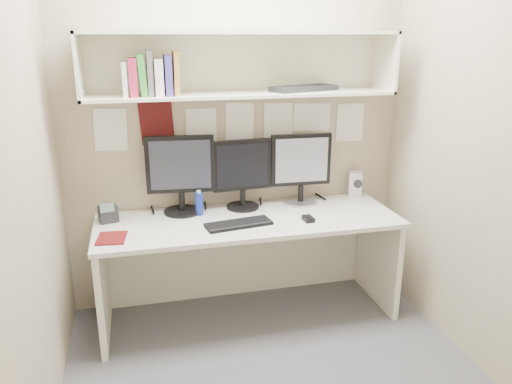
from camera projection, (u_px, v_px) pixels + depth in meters
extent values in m
cube|color=#4E4D53|center=(274.00, 371.00, 2.94)|extent=(2.40, 2.00, 0.01)
cube|color=tan|center=(237.00, 124.00, 3.48)|extent=(2.40, 0.02, 2.60)
cube|color=tan|center=(361.00, 226.00, 1.63)|extent=(2.40, 0.02, 2.60)
cube|color=tan|center=(25.00, 171.00, 2.28)|extent=(0.02, 2.00, 2.60)
cube|color=tan|center=(480.00, 145.00, 2.83)|extent=(0.02, 2.00, 2.60)
cube|color=beige|center=(249.00, 220.00, 3.32)|extent=(2.00, 0.70, 0.03)
cube|color=silver|center=(239.00, 251.00, 3.74)|extent=(1.96, 0.02, 0.70)
cube|color=silver|center=(242.00, 94.00, 3.23)|extent=(2.00, 0.38, 0.02)
cube|color=silver|center=(242.00, 33.00, 3.12)|extent=(2.00, 0.38, 0.02)
cube|color=silver|center=(237.00, 62.00, 3.34)|extent=(2.00, 0.02, 0.40)
cube|color=silver|center=(79.00, 66.00, 2.95)|extent=(0.02, 0.38, 0.40)
cube|color=silver|center=(384.00, 62.00, 3.40)|extent=(0.02, 0.38, 0.40)
cylinder|color=black|center=(182.00, 211.00, 3.42)|extent=(0.25, 0.25, 0.02)
cylinder|color=black|center=(182.00, 201.00, 3.40)|extent=(0.04, 0.04, 0.13)
cube|color=black|center=(180.00, 164.00, 3.34)|extent=(0.46, 0.08, 0.39)
cube|color=black|center=(180.00, 165.00, 3.32)|extent=(0.40, 0.04, 0.33)
cylinder|color=black|center=(243.00, 207.00, 3.52)|extent=(0.23, 0.23, 0.02)
cylinder|color=black|center=(243.00, 198.00, 3.50)|extent=(0.04, 0.04, 0.11)
cube|color=black|center=(242.00, 165.00, 3.44)|extent=(0.42, 0.07, 0.35)
cube|color=black|center=(243.00, 166.00, 3.42)|extent=(0.36, 0.03, 0.30)
cylinder|color=#A5A5AA|center=(300.00, 202.00, 3.62)|extent=(0.24, 0.24, 0.02)
cylinder|color=black|center=(301.00, 193.00, 3.60)|extent=(0.04, 0.04, 0.12)
cube|color=black|center=(301.00, 160.00, 3.54)|extent=(0.43, 0.05, 0.37)
cube|color=#A4A4A9|center=(302.00, 160.00, 3.52)|extent=(0.38, 0.02, 0.31)
cube|color=black|center=(239.00, 224.00, 3.19)|extent=(0.44, 0.21, 0.02)
cube|color=black|center=(308.00, 219.00, 3.27)|extent=(0.06, 0.10, 0.03)
cube|color=#B9B9B4|center=(355.00, 184.00, 3.74)|extent=(0.12, 0.12, 0.19)
cylinder|color=black|center=(358.00, 184.00, 3.69)|extent=(0.06, 0.03, 0.07)
cylinder|color=navy|center=(199.00, 204.00, 3.36)|extent=(0.05, 0.05, 0.16)
cylinder|color=white|center=(199.00, 192.00, 3.34)|extent=(0.03, 0.03, 0.02)
cube|color=#580F0F|center=(112.00, 238.00, 2.98)|extent=(0.19, 0.22, 0.01)
cube|color=black|center=(108.00, 214.00, 3.25)|extent=(0.14, 0.12, 0.11)
cube|color=#4C6659|center=(107.00, 208.00, 3.18)|extent=(0.09, 0.03, 0.06)
cube|color=silver|center=(125.00, 79.00, 2.98)|extent=(0.03, 0.17, 0.20)
cube|color=#9F1D3D|center=(133.00, 77.00, 2.99)|extent=(0.05, 0.17, 0.23)
cube|color=#2B832C|center=(142.00, 75.00, 3.00)|extent=(0.04, 0.17, 0.25)
cube|color=#4F5054|center=(150.00, 73.00, 3.01)|extent=(0.03, 0.17, 0.27)
cube|color=silver|center=(159.00, 77.00, 3.03)|extent=(0.05, 0.17, 0.22)
cube|color=navy|center=(168.00, 75.00, 3.04)|extent=(0.04, 0.17, 0.24)
cube|color=olive|center=(176.00, 73.00, 3.04)|extent=(0.03, 0.17, 0.26)
cube|color=black|center=(304.00, 88.00, 3.32)|extent=(0.49, 0.32, 0.03)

